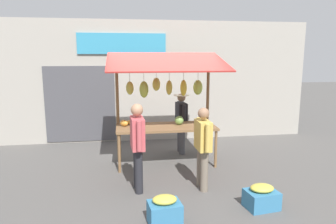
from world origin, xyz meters
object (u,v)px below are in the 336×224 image
object	(u,v)px
shopper_in_striped_shirt	(138,141)
market_stall	(165,96)
vendor_with_sunhat	(181,119)
produce_crate_side	(261,197)
produce_crate_near	(165,211)
shopper_with_ponytail	(203,143)

from	to	relation	value
shopper_in_striped_shirt	market_stall	bearing A→B (deg)	-30.01
vendor_with_sunhat	produce_crate_side	bearing A→B (deg)	10.90
produce_crate_near	shopper_in_striped_shirt	bearing A→B (deg)	-75.33
produce_crate_side	vendor_with_sunhat	bearing A→B (deg)	-76.49
market_stall	produce_crate_side	bearing A→B (deg)	117.70
market_stall	produce_crate_near	distance (m)	2.93
shopper_in_striped_shirt	shopper_with_ponytail	distance (m)	1.18
vendor_with_sunhat	shopper_with_ponytail	world-z (taller)	shopper_with_ponytail
vendor_with_sunhat	produce_crate_side	world-z (taller)	vendor_with_sunhat
produce_crate_near	produce_crate_side	size ratio (longest dim) A/B	0.93
market_stall	vendor_with_sunhat	world-z (taller)	market_stall
produce_crate_side	shopper_with_ponytail	bearing A→B (deg)	-49.46
market_stall	produce_crate_side	distance (m)	2.97
shopper_in_striped_shirt	shopper_with_ponytail	size ratio (longest dim) A/B	1.06
vendor_with_sunhat	shopper_with_ponytail	distance (m)	2.16
produce_crate_near	vendor_with_sunhat	bearing A→B (deg)	-104.97
vendor_with_sunhat	shopper_in_striped_shirt	distance (m)	2.38
market_stall	shopper_with_ponytail	xyz separation A→B (m)	(-0.48, 1.47, -0.68)
shopper_in_striped_shirt	produce_crate_near	bearing A→B (deg)	-168.57
shopper_in_striped_shirt	shopper_with_ponytail	xyz separation A→B (m)	(-1.17, 0.10, -0.06)
vendor_with_sunhat	shopper_with_ponytail	bearing A→B (deg)	-3.14
vendor_with_sunhat	shopper_with_ponytail	xyz separation A→B (m)	(0.02, 2.16, -0.02)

